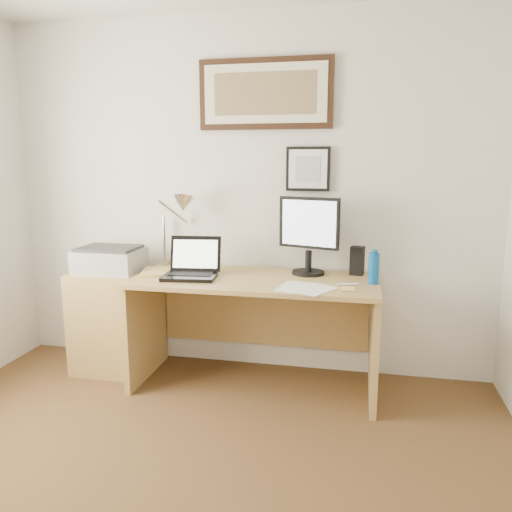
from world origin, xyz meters
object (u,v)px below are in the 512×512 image
(water_bottle, at_px, (374,268))
(book, at_px, (142,272))
(laptop, at_px, (192,268))
(lcd_monitor, at_px, (309,232))
(side_cabinet, at_px, (111,321))
(desk, at_px, (257,309))
(printer, at_px, (110,259))

(water_bottle, distance_m, book, 1.54)
(water_bottle, xyz_separation_m, book, (-1.54, -0.02, -0.09))
(laptop, xyz_separation_m, lcd_monitor, (0.74, 0.23, 0.23))
(side_cabinet, height_order, laptop, laptop)
(book, relative_size, laptop, 0.70)
(desk, xyz_separation_m, printer, (-1.06, -0.02, 0.30))
(book, height_order, laptop, laptop)
(water_bottle, relative_size, desk, 0.12)
(water_bottle, bearing_deg, laptop, -177.11)
(desk, height_order, laptop, laptop)
(water_bottle, height_order, lcd_monitor, lcd_monitor)
(water_bottle, height_order, book, water_bottle)
(book, xyz_separation_m, lcd_monitor, (1.11, 0.20, 0.28))
(side_cabinet, xyz_separation_m, water_bottle, (1.83, -0.04, 0.48))
(water_bottle, xyz_separation_m, lcd_monitor, (-0.43, 0.17, 0.19))
(side_cabinet, relative_size, desk, 0.46)
(side_cabinet, height_order, printer, printer)
(desk, xyz_separation_m, laptop, (-0.41, -0.14, 0.29))
(lcd_monitor, xyz_separation_m, printer, (-1.39, -0.12, -0.22))
(water_bottle, distance_m, lcd_monitor, 0.50)
(water_bottle, bearing_deg, printer, 178.29)
(laptop, bearing_deg, lcd_monitor, 17.43)
(water_bottle, xyz_separation_m, desk, (-0.76, 0.08, -0.33))
(printer, bearing_deg, book, -15.42)
(laptop, distance_m, lcd_monitor, 0.81)
(lcd_monitor, bearing_deg, side_cabinet, -174.60)
(book, height_order, lcd_monitor, lcd_monitor)
(water_bottle, relative_size, lcd_monitor, 0.37)
(side_cabinet, bearing_deg, water_bottle, -1.32)
(water_bottle, bearing_deg, book, -179.15)
(desk, bearing_deg, printer, -178.76)
(book, bearing_deg, water_bottle, 0.85)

